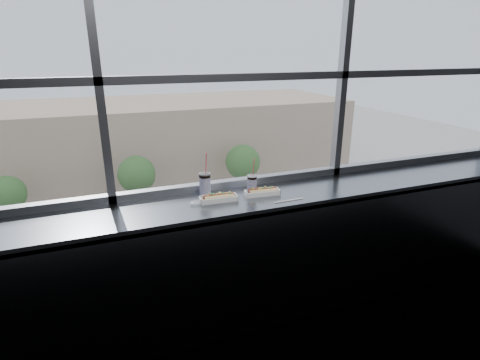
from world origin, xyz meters
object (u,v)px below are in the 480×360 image
object	(u,v)px
car_near_e	(365,234)
car_near_c	(112,282)
pedestrian_b	(107,200)
hotdog_tray_left	(219,198)
hotdog_tray_right	(262,192)
soda_cup_left	(205,183)
loose_straw	(289,200)
soda_cup_right	(252,184)
car_far_b	(141,219)
tree_right	(243,162)
pedestrian_a	(54,210)
car_near_d	(280,251)
tree_center	(137,174)
pedestrian_d	(214,189)
wrapper	(197,203)
car_far_c	(264,201)
car_near_b	(18,304)
tree_left	(7,194)

from	to	relation	value
car_near_e	car_near_c	bearing A→B (deg)	84.53
pedestrian_b	hotdog_tray_left	bearing A→B (deg)	1.86
hotdog_tray_right	pedestrian_b	distance (m)	31.20
soda_cup_left	pedestrian_b	xyz separation A→B (m)	(-0.88, 28.99, -11.17)
loose_straw	car_near_c	world-z (taller)	loose_straw
pedestrian_b	soda_cup_right	bearing A→B (deg)	2.45
car_far_b	car_near_c	bearing A→B (deg)	160.18
tree_right	pedestrian_a	bearing A→B (deg)	179.33
soda_cup_left	car_near_d	size ratio (longest dim) A/B	0.06
car_near_c	tree_center	bearing A→B (deg)	-10.29
car_near_d	pedestrian_b	distance (m)	16.29
tree_right	car_near_e	bearing A→B (deg)	-69.39
loose_straw	pedestrian_a	world-z (taller)	loose_straw
hotdog_tray_left	tree_center	world-z (taller)	hotdog_tray_left
pedestrian_d	pedestrian_b	bearing A→B (deg)	85.19
hotdog_tray_right	car_near_e	distance (m)	24.92
soda_cup_left	car_far_b	bearing A→B (deg)	86.86
soda_cup_right	pedestrian_d	xyz separation A→B (m)	(8.04, 28.31, -11.06)
wrapper	pedestrian_b	distance (m)	31.18
soda_cup_right	car_near_e	bearing A→B (deg)	46.60
hotdog_tray_right	tree_right	distance (m)	31.48
tree_center	car_far_c	bearing A→B (deg)	-21.98
car_near_e	car_far_b	bearing A→B (deg)	55.44
car_near_d	soda_cup_left	bearing A→B (deg)	152.34
car_near_b	tree_center	bearing A→B (deg)	-28.35
pedestrian_d	pedestrian_a	xyz separation A→B (m)	(-13.41, 0.11, -0.08)
soda_cup_right	pedestrian_d	size ratio (longest dim) A/B	0.14
car_near_c	tree_center	xyz separation A→B (m)	(2.77, 12.00, 2.12)
hotdog_tray_right	pedestrian_d	distance (m)	31.44
tree_center	tree_right	world-z (taller)	tree_right
car_near_b	tree_center	xyz separation A→B (m)	(7.36, 12.00, 2.33)
car_near_c	tree_right	bearing A→B (deg)	-43.01
wrapper	tree_left	size ratio (longest dim) A/B	0.03
car_far_c	car_near_e	bearing A→B (deg)	-145.26
soda_cup_right	pedestrian_b	world-z (taller)	soda_cup_right
pedestrian_a	wrapper	bearing A→B (deg)	9.76
car_near_b	pedestrian_b	distance (m)	13.73
wrapper	car_near_e	distance (m)	25.25
soda_cup_left	car_near_b	size ratio (longest dim) A/B	0.06
car_far_c	tree_right	xyz separation A→B (m)	(-0.37, 4.00, 2.38)
car_far_c	tree_center	xyz separation A→B (m)	(-9.91, 4.00, 2.29)
car_near_e	hotdog_tray_right	bearing A→B (deg)	131.35
car_far_b	car_near_e	distance (m)	16.46
soda_cup_left	car_far_c	xyz separation A→B (m)	(11.57, 24.13, -11.16)
loose_straw	car_near_c	size ratio (longest dim) A/B	0.04
soda_cup_left	loose_straw	bearing A→B (deg)	-30.25
car_far_c	pedestrian_b	xyz separation A→B (m)	(-12.45, 4.86, -0.00)
car_far_c	car_near_d	xyz separation A→B (m)	(-2.45, -8.00, -0.05)
pedestrian_b	pedestrian_a	xyz separation A→B (m)	(-4.12, -0.67, 0.00)
car_near_b	pedestrian_a	size ratio (longest dim) A/B	2.80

